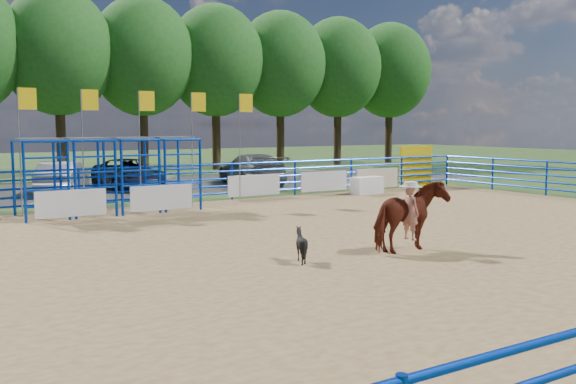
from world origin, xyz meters
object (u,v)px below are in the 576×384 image
object	(u,v)px
car_c	(128,174)
horse_and_rider	(410,214)
car_d	(252,169)
car_b	(62,178)
calf	(301,245)
announcer_table	(367,185)

from	to	relation	value
car_c	horse_and_rider	bearing A→B (deg)	-88.31
car_c	car_d	bearing A→B (deg)	-14.44
horse_and_rider	car_b	distance (m)	17.97
calf	car_c	world-z (taller)	car_c
announcer_table	car_c	world-z (taller)	car_c
announcer_table	horse_and_rider	xyz separation A→B (m)	(-7.11, -10.41, 0.52)
calf	car_c	xyz separation A→B (m)	(1.96, 17.90, 0.31)
calf	car_b	world-z (taller)	car_b
announcer_table	calf	size ratio (longest dim) A/B	1.86
car_c	car_d	distance (m)	6.03
announcer_table	horse_and_rider	bearing A→B (deg)	-124.33
car_c	car_d	size ratio (longest dim) A/B	0.94
calf	car_d	size ratio (longest dim) A/B	0.14
announcer_table	horse_and_rider	distance (m)	12.61
car_b	car_d	xyz separation A→B (m)	(9.04, -0.61, 0.06)
car_b	car_d	world-z (taller)	car_d
car_c	car_d	world-z (taller)	car_d
car_b	horse_and_rider	bearing A→B (deg)	126.94
horse_and_rider	car_d	xyz separation A→B (m)	(5.02, 16.91, -0.13)
announcer_table	calf	xyz separation A→B (m)	(-9.91, -9.99, 0.00)
horse_and_rider	calf	bearing A→B (deg)	171.61
announcer_table	car_b	world-z (taller)	car_b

